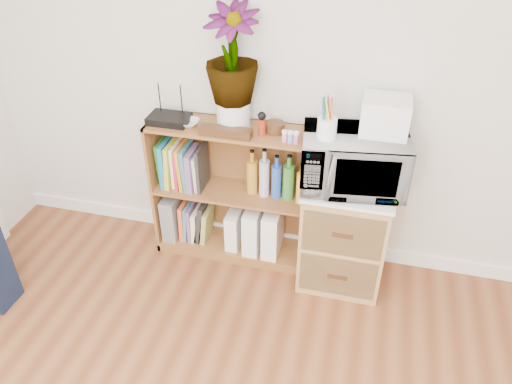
% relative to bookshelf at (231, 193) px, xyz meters
% --- Properties ---
extents(skirting_board, '(4.00, 0.02, 0.10)m').
position_rel_bookshelf_xyz_m(skirting_board, '(0.35, 0.14, -0.42)').
color(skirting_board, white).
rests_on(skirting_board, ground).
extents(bookshelf, '(1.00, 0.30, 0.95)m').
position_rel_bookshelf_xyz_m(bookshelf, '(0.00, 0.00, 0.00)').
color(bookshelf, brown).
rests_on(bookshelf, ground).
extents(wicker_unit, '(0.50, 0.45, 0.70)m').
position_rel_bookshelf_xyz_m(wicker_unit, '(0.75, -0.08, -0.12)').
color(wicker_unit, '#9E7542').
rests_on(wicker_unit, ground).
extents(microwave, '(0.62, 0.47, 0.32)m').
position_rel_bookshelf_xyz_m(microwave, '(0.75, -0.08, 0.40)').
color(microwave, silver).
rests_on(microwave, wicker_unit).
extents(pen_cup, '(0.10, 0.10, 0.12)m').
position_rel_bookshelf_xyz_m(pen_cup, '(0.59, -0.15, 0.62)').
color(pen_cup, white).
rests_on(pen_cup, microwave).
extents(small_appliance, '(0.25, 0.21, 0.20)m').
position_rel_bookshelf_xyz_m(small_appliance, '(0.89, -0.02, 0.66)').
color(small_appliance, white).
rests_on(small_appliance, microwave).
extents(router, '(0.24, 0.17, 0.04)m').
position_rel_bookshelf_xyz_m(router, '(-0.37, -0.02, 0.50)').
color(router, black).
rests_on(router, bookshelf).
extents(white_bowl, '(0.13, 0.13, 0.03)m').
position_rel_bookshelf_xyz_m(white_bowl, '(-0.24, -0.03, 0.49)').
color(white_bowl, silver).
rests_on(white_bowl, bookshelf).
extents(plant_pot, '(0.19, 0.19, 0.17)m').
position_rel_bookshelf_xyz_m(plant_pot, '(0.03, 0.02, 0.56)').
color(plant_pot, silver).
rests_on(plant_pot, bookshelf).
extents(potted_plant, '(0.31, 0.31, 0.55)m').
position_rel_bookshelf_xyz_m(potted_plant, '(0.03, 0.02, 0.91)').
color(potted_plant, '#3F7A30').
rests_on(potted_plant, plant_pot).
extents(trinket_box, '(0.31, 0.08, 0.05)m').
position_rel_bookshelf_xyz_m(trinket_box, '(0.01, -0.10, 0.50)').
color(trinket_box, '#371B0F').
rests_on(trinket_box, bookshelf).
extents(kokeshi_doll, '(0.04, 0.04, 0.10)m').
position_rel_bookshelf_xyz_m(kokeshi_doll, '(0.21, -0.04, 0.52)').
color(kokeshi_doll, maroon).
rests_on(kokeshi_doll, bookshelf).
extents(wooden_bowl, '(0.11, 0.11, 0.06)m').
position_rel_bookshelf_xyz_m(wooden_bowl, '(0.28, 0.01, 0.51)').
color(wooden_bowl, '#3A1B0F').
rests_on(wooden_bowl, bookshelf).
extents(paint_jars, '(0.12, 0.04, 0.06)m').
position_rel_bookshelf_xyz_m(paint_jars, '(0.39, -0.09, 0.50)').
color(paint_jars, '#CB7096').
rests_on(paint_jars, bookshelf).
extents(file_box, '(0.10, 0.26, 0.32)m').
position_rel_bookshelf_xyz_m(file_box, '(-0.42, 0.00, -0.24)').
color(file_box, slate).
rests_on(file_box, bookshelf).
extents(magazine_holder_left, '(0.08, 0.21, 0.27)m').
position_rel_bookshelf_xyz_m(magazine_holder_left, '(0.02, -0.01, -0.27)').
color(magazine_holder_left, white).
rests_on(magazine_holder_left, bookshelf).
extents(magazine_holder_mid, '(0.10, 0.26, 0.32)m').
position_rel_bookshelf_xyz_m(magazine_holder_mid, '(0.16, -0.01, -0.25)').
color(magazine_holder_mid, white).
rests_on(magazine_holder_mid, bookshelf).
extents(magazine_holder_right, '(0.10, 0.26, 0.33)m').
position_rel_bookshelf_xyz_m(magazine_holder_right, '(0.29, -0.01, -0.24)').
color(magazine_holder_right, white).
rests_on(magazine_holder_right, bookshelf).
extents(cookbooks, '(0.30, 0.20, 0.30)m').
position_rel_bookshelf_xyz_m(cookbooks, '(-0.32, 0.00, 0.17)').
color(cookbooks, '#1D6E25').
rests_on(cookbooks, bookshelf).
extents(liquor_bottles, '(0.38, 0.07, 0.32)m').
position_rel_bookshelf_xyz_m(liquor_bottles, '(0.29, 0.00, 0.17)').
color(liquor_bottles, '#C08324').
rests_on(liquor_bottles, bookshelf).
extents(lower_books, '(0.21, 0.19, 0.30)m').
position_rel_bookshelf_xyz_m(lower_books, '(-0.25, 0.00, -0.27)').
color(lower_books, orange).
rests_on(lower_books, bookshelf).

